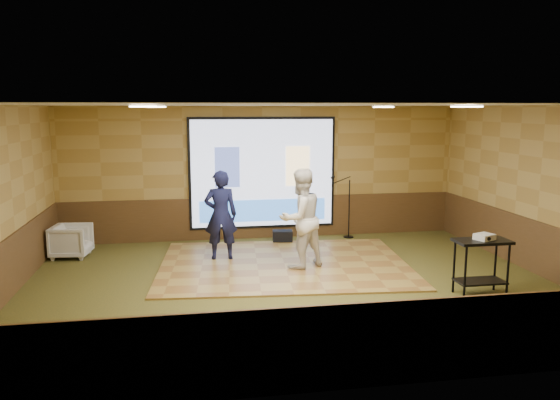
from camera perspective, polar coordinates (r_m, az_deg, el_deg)
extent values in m
plane|color=#353D1C|center=(9.32, 1.18, -8.87)|extent=(9.00, 9.00, 0.00)
cube|color=#A88A46|center=(12.38, -1.86, 2.85)|extent=(9.00, 0.04, 3.00)
cube|color=#A88A46|center=(5.63, 7.98, -5.43)|extent=(9.00, 0.04, 3.00)
cube|color=#A88A46|center=(10.75, 25.49, 0.89)|extent=(0.04, 7.00, 3.00)
cube|color=beige|center=(8.84, 1.25, 9.91)|extent=(9.00, 7.00, 0.04)
cube|color=#483118|center=(12.52, -1.82, -1.82)|extent=(9.00, 0.04, 0.95)
cube|color=#483118|center=(6.00, 7.69, -14.89)|extent=(9.00, 0.04, 0.95)
cube|color=#483118|center=(9.45, -26.76, -6.65)|extent=(0.04, 7.00, 0.95)
cube|color=#483118|center=(10.92, 25.01, -4.43)|extent=(0.04, 7.00, 0.95)
cube|color=black|center=(12.33, -1.82, 2.83)|extent=(3.32, 0.03, 2.52)
cube|color=#B1BCE0|center=(12.30, -1.80, 2.81)|extent=(3.20, 0.02, 2.40)
cube|color=#3B4983|center=(12.19, -5.53, 3.42)|extent=(0.55, 0.01, 0.90)
cube|color=#FFD993|center=(12.40, 1.87, 3.56)|extent=(0.55, 0.01, 0.90)
cube|color=blue|center=(12.41, -1.77, -1.10)|extent=(2.88, 0.01, 0.50)
cube|color=#FFE9BF|center=(10.49, -12.74, 9.46)|extent=(0.32, 0.32, 0.02)
cube|color=#FFE9BF|center=(11.17, 10.75, 9.52)|extent=(0.32, 0.32, 0.02)
cube|color=#FFE9BF|center=(7.20, -14.07, 9.46)|extent=(0.32, 0.32, 0.02)
cube|color=#FFE9BF|center=(8.16, 18.92, 9.21)|extent=(0.32, 0.32, 0.02)
cube|color=olive|center=(10.46, 0.44, -6.71)|extent=(4.94, 3.93, 0.03)
imported|color=#13163B|center=(10.63, -6.21, -1.56)|extent=(0.65, 0.44, 1.74)
imported|color=silver|center=(10.02, 2.16, -1.93)|extent=(1.10, 1.01, 1.84)
cylinder|color=black|center=(8.97, 18.79, -7.26)|extent=(0.04, 0.04, 0.86)
cylinder|color=black|center=(9.33, 22.72, -6.86)|extent=(0.04, 0.04, 0.86)
cylinder|color=black|center=(9.28, 17.73, -6.66)|extent=(0.04, 0.04, 0.86)
cylinder|color=black|center=(9.63, 21.57, -6.29)|extent=(0.04, 0.04, 0.86)
cube|color=black|center=(9.18, 20.39, -4.06)|extent=(0.86, 0.45, 0.05)
cube|color=black|center=(9.35, 20.16, -7.96)|extent=(0.77, 0.41, 0.03)
cube|color=silver|center=(9.19, 20.57, -3.62)|extent=(0.35, 0.32, 0.09)
cylinder|color=black|center=(12.74, 7.17, -3.84)|extent=(0.23, 0.23, 0.02)
cylinder|color=black|center=(12.60, 7.23, -0.92)|extent=(0.02, 0.02, 1.34)
cylinder|color=black|center=(12.44, 6.43, 2.08)|extent=(0.43, 0.02, 0.17)
cylinder|color=black|center=(12.38, 5.53, 2.39)|extent=(0.10, 0.05, 0.08)
imported|color=gray|center=(11.69, -20.96, -4.02)|extent=(0.80, 0.78, 0.66)
cube|color=black|center=(12.13, 0.27, -3.83)|extent=(0.47, 0.34, 0.27)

